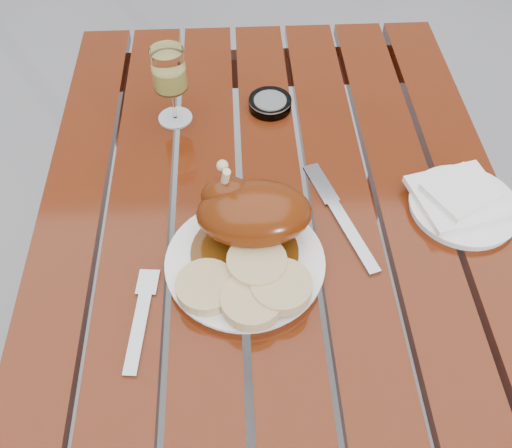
% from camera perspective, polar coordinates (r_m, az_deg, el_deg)
% --- Properties ---
extents(ground, '(60.00, 60.00, 0.00)m').
position_cam_1_polar(ground, '(1.60, 1.28, -17.52)').
color(ground, slate).
rests_on(ground, ground).
extents(table, '(0.80, 1.20, 0.75)m').
position_cam_1_polar(table, '(1.26, 1.58, -11.14)').
color(table, '#5E220B').
rests_on(table, ground).
extents(dinner_plate, '(0.31, 0.31, 0.02)m').
position_cam_1_polar(dinner_plate, '(0.89, -1.10, -3.95)').
color(dinner_plate, white).
rests_on(dinner_plate, table).
extents(roast_duck, '(0.19, 0.18, 0.13)m').
position_cam_1_polar(roast_duck, '(0.88, -0.62, 1.14)').
color(roast_duck, '#4E2809').
rests_on(roast_duck, dinner_plate).
extents(bread_dumplings, '(0.20, 0.15, 0.03)m').
position_cam_1_polar(bread_dumplings, '(0.84, -0.71, -6.03)').
color(bread_dumplings, tan).
rests_on(bread_dumplings, dinner_plate).
extents(wine_glass, '(0.08, 0.08, 0.15)m').
position_cam_1_polar(wine_glass, '(1.10, -8.50, 13.46)').
color(wine_glass, '#D2C95F').
rests_on(wine_glass, table).
extents(side_plate, '(0.21, 0.21, 0.01)m').
position_cam_1_polar(side_plate, '(1.02, 20.02, 1.68)').
color(side_plate, white).
rests_on(side_plate, table).
extents(napkin, '(0.17, 0.16, 0.01)m').
position_cam_1_polar(napkin, '(1.02, 19.55, 2.58)').
color(napkin, white).
rests_on(napkin, side_plate).
extents(ashtray, '(0.11, 0.11, 0.02)m').
position_cam_1_polar(ashtray, '(1.15, 1.41, 11.94)').
color(ashtray, '#B2B7BC').
rests_on(ashtray, table).
extents(fork, '(0.03, 0.16, 0.01)m').
position_cam_1_polar(fork, '(0.85, -11.56, -9.79)').
color(fork, gray).
rests_on(fork, table).
extents(knife, '(0.08, 0.21, 0.01)m').
position_cam_1_polar(knife, '(0.95, 8.90, 0.04)').
color(knife, gray).
rests_on(knife, table).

